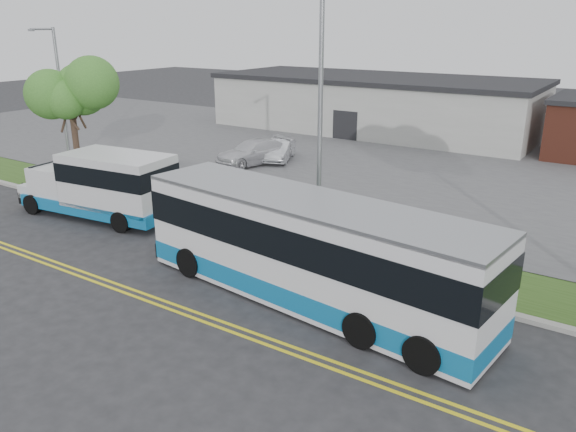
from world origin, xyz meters
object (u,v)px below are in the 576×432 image
Objects in this scene: streetlight_near at (319,113)px; pedestrian at (174,180)px; tree_west at (69,89)px; shuttle_bus at (105,184)px; parked_car_a at (280,150)px; parked_car_b at (254,152)px; streetlight_far at (60,93)px; transit_bus at (309,250)px.

streetlight_near is 4.93× the size of pedestrian.
tree_west is 15.01m from streetlight_near.
tree_west reaches higher than shuttle_bus.
parked_car_a is (0.36, 13.21, -0.85)m from shuttle_bus.
shuttle_bus is 2.04× the size of parked_car_a.
tree_west is 11.03m from parked_car_b.
parked_car_a is at bearing 129.96° from streetlight_near.
shuttle_bus reaches higher than parked_car_a.
parked_car_b is (8.97, 6.65, -3.64)m from streetlight_far.
tree_west reaches higher than pedestrian.
shuttle_bus is (-9.63, -2.15, -3.64)m from streetlight_near.
parked_car_b is at bearing 36.58° from streetlight_far.
streetlight_near reaches higher than streetlight_far.
parked_car_a is (9.73, 8.37, -3.73)m from streetlight_far.
transit_bus is 17.94m from parked_car_b.
parked_car_b is (-12.03, 13.28, -0.84)m from transit_bus.
transit_bus reaches higher than shuttle_bus.
pedestrian reaches higher than parked_car_a.
parked_car_a is at bearing 40.71° from streetlight_far.
streetlight_near is 15.11m from parked_car_a.
pedestrian is 9.80m from parked_car_a.
tree_west is at bearing 172.08° from transit_bus.
transit_bus is (11.63, -1.79, 0.08)m from shuttle_bus.
shuttle_bus reaches higher than parked_car_b.
streetlight_near is at bearing -1.80° from tree_west.
tree_west is at bearing 178.20° from streetlight_near.
transit_bus is at bearing 124.11° from pedestrian.
transit_bus is (21.00, -6.63, -2.80)m from streetlight_far.
pedestrian is at bearing 70.94° from shuttle_bus.
parked_car_b is (-10.03, 9.34, -4.40)m from streetlight_near.
tree_west reaches higher than parked_car_b.
parked_car_a is (-0.41, 9.79, -0.32)m from pedestrian.
streetlight_near is at bearing 6.18° from shuttle_bus.
streetlight_far is 22.20m from transit_bus.
streetlight_near is at bearing -71.78° from parked_car_a.
streetlight_far is 13.37m from parked_car_a.
tree_west is 3.59× the size of pedestrian.
parked_car_a is (-11.27, 15.00, -0.93)m from transit_bus.
shuttle_bus is at bearing -27.32° from streetlight_far.
shuttle_bus is 13.25m from parked_car_a.
pedestrian is at bearing 171.83° from streetlight_near.
streetlight_near is 1.87× the size of parked_car_b.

